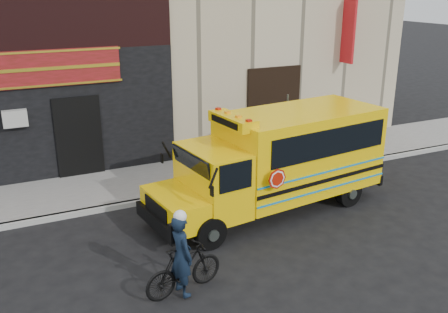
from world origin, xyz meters
name	(u,v)px	position (x,y,z in m)	size (l,w,h in m)	color
ground	(245,228)	(0.00, 0.00, 0.00)	(120.00, 120.00, 0.00)	black
curb	(206,190)	(0.00, 2.60, 0.07)	(40.00, 0.20, 0.15)	#9FA09A
sidewalk	(188,174)	(0.00, 4.10, 0.07)	(40.00, 3.00, 0.15)	slate
school_bus	(281,157)	(1.47, 0.73, 1.51)	(7.11, 2.97, 2.92)	black
sign_pole	(286,134)	(2.71, 2.44, 1.57)	(0.10, 0.24, 2.82)	#474F4A
bicycle	(184,269)	(-2.44, -2.00, 0.53)	(0.50, 1.76, 1.06)	black
cyclist	(181,257)	(-2.51, -2.08, 0.87)	(0.64, 0.42, 1.74)	black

